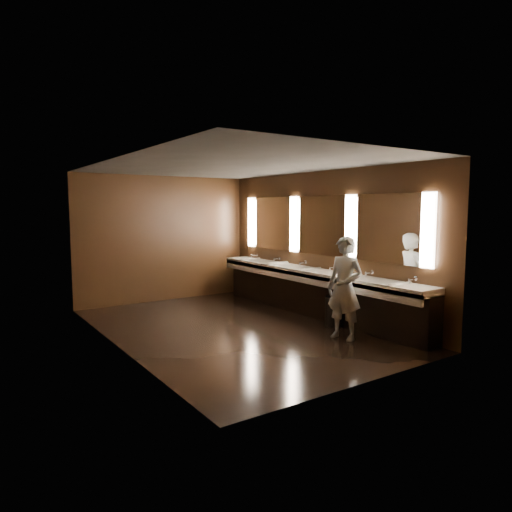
% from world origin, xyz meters
% --- Properties ---
extents(floor, '(6.00, 6.00, 0.00)m').
position_xyz_m(floor, '(0.00, 0.00, 0.00)').
color(floor, black).
rests_on(floor, ground).
extents(ceiling, '(4.00, 6.00, 0.02)m').
position_xyz_m(ceiling, '(0.00, 0.00, 2.80)').
color(ceiling, '#2D2D2B').
rests_on(ceiling, wall_back).
extents(wall_back, '(4.00, 0.02, 2.80)m').
position_xyz_m(wall_back, '(0.00, 3.00, 1.40)').
color(wall_back, black).
rests_on(wall_back, floor).
extents(wall_front, '(4.00, 0.02, 2.80)m').
position_xyz_m(wall_front, '(0.00, -3.00, 1.40)').
color(wall_front, black).
rests_on(wall_front, floor).
extents(wall_left, '(0.02, 6.00, 2.80)m').
position_xyz_m(wall_left, '(-2.00, 0.00, 1.40)').
color(wall_left, black).
rests_on(wall_left, floor).
extents(wall_right, '(0.02, 6.00, 2.80)m').
position_xyz_m(wall_right, '(2.00, 0.00, 1.40)').
color(wall_right, black).
rests_on(wall_right, floor).
extents(sink_counter, '(0.55, 5.40, 1.01)m').
position_xyz_m(sink_counter, '(1.79, 0.00, 0.50)').
color(sink_counter, black).
rests_on(sink_counter, floor).
extents(mirror_band, '(0.06, 5.03, 1.15)m').
position_xyz_m(mirror_band, '(1.98, -0.00, 1.75)').
color(mirror_band, '#FBE3C9').
rests_on(mirror_band, wall_right).
extents(person, '(0.53, 0.68, 1.64)m').
position_xyz_m(person, '(1.13, -1.51, 0.82)').
color(person, '#9BB9E7').
rests_on(person, floor).
extents(trash_bin, '(0.41, 0.41, 0.53)m').
position_xyz_m(trash_bin, '(1.58, -0.84, 0.26)').
color(trash_bin, black).
rests_on(trash_bin, floor).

